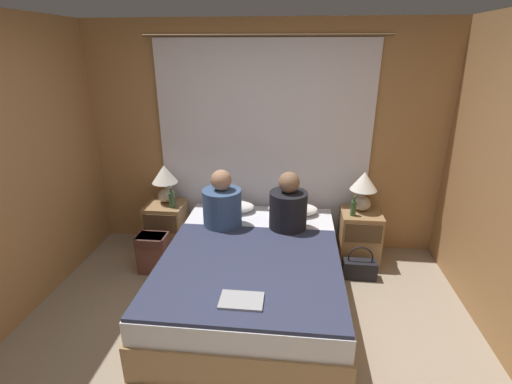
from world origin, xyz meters
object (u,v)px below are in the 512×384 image
(pillow_left, at_px, (230,206))
(pillow_right, at_px, (293,209))
(person_right_in_bed, at_px, (288,207))
(laptop_on_bed, at_px, (242,301))
(nightstand_left, at_px, (167,227))
(bed, at_px, (252,276))
(lamp_left, at_px, (165,180))
(beer_bottle_on_left_stand, at_px, (172,200))
(beer_bottle_on_right_stand, at_px, (353,208))
(nightstand_right, at_px, (359,237))
(handbag_on_floor, at_px, (359,268))
(backpack_on_floor, at_px, (153,251))
(person_left_in_bed, at_px, (222,205))
(lamp_right, at_px, (364,187))

(pillow_left, distance_m, pillow_right, 0.70)
(person_right_in_bed, height_order, laptop_on_bed, person_right_in_bed)
(nightstand_left, distance_m, person_right_in_bed, 1.50)
(nightstand_left, distance_m, laptop_on_bed, 1.92)
(bed, height_order, person_right_in_bed, person_right_in_bed)
(lamp_left, relative_size, beer_bottle_on_left_stand, 1.84)
(beer_bottle_on_right_stand, xyz_separation_m, laptop_on_bed, (-0.96, -1.48, -0.11))
(nightstand_left, relative_size, nightstand_right, 1.00)
(beer_bottle_on_right_stand, bearing_deg, pillow_right, 169.62)
(beer_bottle_on_left_stand, height_order, handbag_on_floor, beer_bottle_on_left_stand)
(person_right_in_bed, height_order, backpack_on_floor, person_right_in_bed)
(beer_bottle_on_left_stand, distance_m, backpack_on_floor, 0.58)
(person_left_in_bed, bearing_deg, pillow_left, 88.59)
(lamp_left, distance_m, beer_bottle_on_left_stand, 0.25)
(bed, height_order, lamp_left, lamp_left)
(nightstand_right, relative_size, person_right_in_bed, 0.95)
(pillow_right, bearing_deg, laptop_on_bed, -101.96)
(bed, relative_size, beer_bottle_on_left_stand, 8.87)
(beer_bottle_on_right_stand, bearing_deg, backpack_on_floor, -169.73)
(lamp_right, xyz_separation_m, pillow_right, (-0.73, -0.03, -0.27))
(nightstand_right, distance_m, laptop_on_bed, 1.91)
(lamp_right, bearing_deg, bed, -140.89)
(person_left_in_bed, relative_size, beer_bottle_on_left_stand, 2.57)
(pillow_left, height_order, handbag_on_floor, pillow_left)
(laptop_on_bed, bearing_deg, bed, 90.83)
(bed, xyz_separation_m, beer_bottle_on_right_stand, (0.97, 0.73, 0.41))
(bed, height_order, person_left_in_bed, person_left_in_bed)
(bed, xyz_separation_m, backpack_on_floor, (-1.08, 0.36, -0.01))
(pillow_right, height_order, laptop_on_bed, pillow_right)
(person_right_in_bed, bearing_deg, laptop_on_bed, -103.47)
(pillow_right, bearing_deg, pillow_left, 180.00)
(nightstand_left, bearing_deg, person_right_in_bed, -14.02)
(person_left_in_bed, relative_size, person_right_in_bed, 1.00)
(pillow_right, distance_m, beer_bottle_on_left_stand, 1.32)
(laptop_on_bed, height_order, backpack_on_floor, laptop_on_bed)
(laptop_on_bed, bearing_deg, lamp_left, 123.89)
(nightstand_left, height_order, nightstand_right, same)
(beer_bottle_on_left_stand, bearing_deg, pillow_left, 10.45)
(person_left_in_bed, xyz_separation_m, beer_bottle_on_left_stand, (-0.61, 0.26, -0.08))
(bed, bearing_deg, person_right_in_bed, 57.11)
(person_left_in_bed, bearing_deg, bed, -52.51)
(person_left_in_bed, height_order, backpack_on_floor, person_left_in_bed)
(bed, distance_m, pillow_left, 0.97)
(pillow_left, xyz_separation_m, beer_bottle_on_left_stand, (-0.62, -0.11, 0.10))
(nightstand_left, relative_size, person_right_in_bed, 0.95)
(person_left_in_bed, height_order, person_right_in_bed, person_right_in_bed)
(pillow_left, bearing_deg, beer_bottle_on_left_stand, -169.55)
(bed, distance_m, person_right_in_bed, 0.75)
(lamp_right, distance_m, backpack_on_floor, 2.30)
(lamp_right, relative_size, person_right_in_bed, 0.71)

